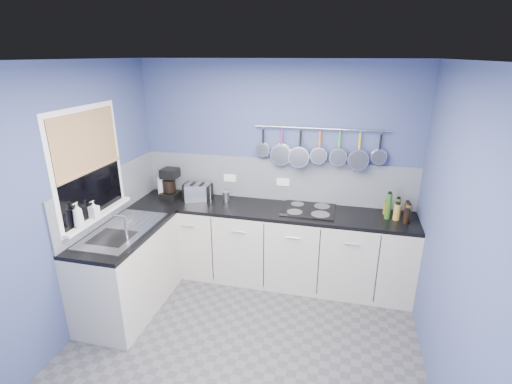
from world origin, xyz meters
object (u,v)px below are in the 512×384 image
at_px(soap_bottle_a, 78,215).
at_px(paper_towel, 162,187).
at_px(canister, 226,196).
at_px(soap_bottle_b, 94,209).
at_px(toaster, 198,192).
at_px(coffee_maker, 170,183).
at_px(hob, 309,209).

bearing_deg(soap_bottle_a, paper_towel, 81.90).
bearing_deg(paper_towel, canister, 2.48).
distance_m(soap_bottle_b, canister, 1.47).
bearing_deg(toaster, soap_bottle_b, -142.01).
xyz_separation_m(paper_towel, toaster, (0.47, -0.01, -0.02)).
xyz_separation_m(coffee_maker, toaster, (0.36, -0.00, -0.08)).
bearing_deg(soap_bottle_a, hob, 32.53).
xyz_separation_m(toaster, hob, (1.32, -0.00, -0.09)).
height_order(coffee_maker, toaster, coffee_maker).
relative_size(soap_bottle_b, paper_towel, 0.71).
bearing_deg(hob, soap_bottle_a, -147.47).
bearing_deg(soap_bottle_b, canister, 47.82).
xyz_separation_m(soap_bottle_b, coffee_maker, (0.29, 1.04, -0.06)).
distance_m(soap_bottle_b, coffee_maker, 1.08).
relative_size(paper_towel, hob, 0.42).
height_order(soap_bottle_a, toaster, soap_bottle_a).
height_order(soap_bottle_a, canister, soap_bottle_a).
height_order(soap_bottle_b, toaster, soap_bottle_b).
relative_size(paper_towel, toaster, 0.80).
bearing_deg(canister, paper_towel, -177.52).
bearing_deg(canister, coffee_maker, -176.08).
distance_m(soap_bottle_a, canister, 1.65).
xyz_separation_m(soap_bottle_a, canister, (0.98, 1.31, -0.21)).
xyz_separation_m(soap_bottle_a, coffee_maker, (0.29, 1.26, -0.09)).
bearing_deg(toaster, coffee_maker, 159.82).
bearing_deg(paper_towel, soap_bottle_a, -98.10).
bearing_deg(soap_bottle_b, soap_bottle_a, -90.00).
xyz_separation_m(toaster, canister, (0.33, 0.05, -0.04)).
bearing_deg(toaster, paper_towel, 158.33).
distance_m(paper_towel, coffee_maker, 0.13).
bearing_deg(coffee_maker, paper_towel, 176.50).
bearing_deg(coffee_maker, hob, 2.74).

